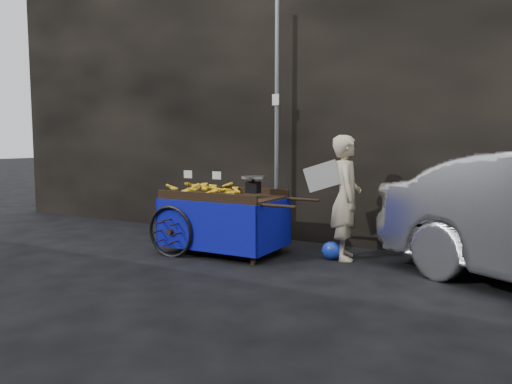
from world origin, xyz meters
The scene contains 6 objects.
ground centered at (0.00, 0.00, 0.00)m, with size 80.00×80.00×0.00m, color black.
building_wall centered at (0.39, 2.60, 2.50)m, with size 13.50×2.00×5.00m.
street_pole centered at (0.30, 1.30, 2.01)m, with size 0.12×0.10×4.00m.
banana_cart centered at (-0.07, 0.17, 0.80)m, with size 2.40×1.23×1.29m.
vendor centered at (1.73, 0.74, 0.91)m, with size 0.93×0.78×1.81m.
plastic_bag centered at (1.58, 0.60, 0.13)m, with size 0.30×0.24×0.27m, color #162EAB.
Camera 1 is at (4.21, -6.12, 1.73)m, focal length 35.00 mm.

